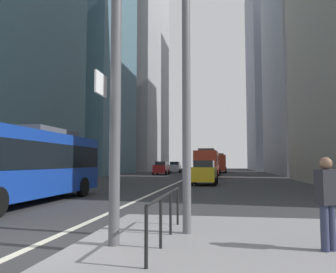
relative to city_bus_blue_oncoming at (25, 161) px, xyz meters
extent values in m
plane|color=#303033|center=(4.46, 13.02, -1.84)|extent=(160.00, 160.00, 0.00)
cube|color=beige|center=(4.46, 23.02, -1.83)|extent=(0.20, 80.00, 0.01)
cube|color=slate|center=(-11.54, 35.18, 24.13)|extent=(10.45, 16.66, 51.93)
cube|color=#9E9EA3|center=(-11.54, 60.75, 23.21)|extent=(12.55, 25.76, 50.10)
cube|color=gray|center=(21.46, 41.84, 15.62)|extent=(10.27, 23.60, 34.91)
cube|color=slate|center=(21.46, 72.21, 22.52)|extent=(11.89, 25.69, 48.70)
cube|color=#14389E|center=(0.00, -0.03, -0.11)|extent=(2.50, 10.85, 2.75)
cube|color=black|center=(0.00, -0.03, 0.23)|extent=(2.54, 10.63, 1.10)
cube|color=#4C4C51|center=(0.00, 1.60, 1.41)|extent=(1.75, 3.91, 0.30)
cylinder|color=black|center=(1.20, 3.44, -1.34)|extent=(0.30, 1.00, 1.00)
cylinder|color=black|center=(-1.20, 3.44, -1.34)|extent=(0.30, 1.00, 1.00)
cube|color=red|center=(6.68, 28.43, -0.11)|extent=(2.66, 10.95, 2.75)
cube|color=black|center=(6.68, 28.43, 0.23)|extent=(2.70, 10.73, 1.10)
cube|color=#4C4C51|center=(6.65, 26.79, 1.41)|extent=(1.81, 3.95, 0.30)
cylinder|color=black|center=(5.53, 31.94, -1.34)|extent=(0.32, 1.00, 1.00)
cylinder|color=black|center=(7.93, 31.90, -1.34)|extent=(0.32, 1.00, 1.00)
cylinder|color=black|center=(5.42, 24.95, -1.34)|extent=(0.32, 1.00, 1.00)
cylinder|color=black|center=(7.82, 24.92, -1.34)|extent=(0.32, 1.00, 1.00)
cube|color=red|center=(7.86, 49.68, -0.11)|extent=(2.64, 10.71, 2.75)
cube|color=black|center=(7.86, 49.68, 0.23)|extent=(2.68, 10.50, 1.10)
cube|color=#4C4C51|center=(7.84, 48.08, 1.41)|extent=(1.80, 3.87, 0.30)
cylinder|color=black|center=(6.70, 53.12, -1.34)|extent=(0.31, 1.00, 1.00)
cylinder|color=black|center=(9.10, 53.08, -1.34)|extent=(0.31, 1.00, 1.00)
cylinder|color=black|center=(6.61, 46.28, -1.34)|extent=(0.31, 1.00, 1.00)
cylinder|color=black|center=(9.01, 46.25, -1.34)|extent=(0.31, 1.00, 1.00)
cube|color=maroon|center=(-0.35, 35.26, -0.97)|extent=(1.85, 4.56, 1.10)
cube|color=black|center=(-0.35, 35.41, -0.16)|extent=(1.54, 2.47, 0.52)
cylinder|color=black|center=(0.59, 33.73, -1.52)|extent=(0.23, 0.64, 0.64)
cylinder|color=black|center=(-1.23, 33.70, -1.52)|extent=(0.23, 0.64, 0.64)
cylinder|color=black|center=(0.54, 36.81, -1.52)|extent=(0.23, 0.64, 0.64)
cylinder|color=black|center=(-1.28, 36.78, -1.52)|extent=(0.23, 0.64, 0.64)
cube|color=#232838|center=(7.11, 39.41, -0.97)|extent=(1.92, 4.63, 1.10)
cube|color=black|center=(7.10, 39.26, -0.16)|extent=(1.57, 2.52, 0.52)
cylinder|color=black|center=(6.25, 41.00, -1.52)|extent=(0.24, 0.65, 0.64)
cylinder|color=black|center=(8.06, 40.94, -1.52)|extent=(0.24, 0.65, 0.64)
cylinder|color=black|center=(6.15, 37.88, -1.52)|extent=(0.24, 0.65, 0.64)
cylinder|color=black|center=(7.97, 37.83, -1.52)|extent=(0.24, 0.65, 0.64)
cube|color=gold|center=(7.02, 13.86, -0.97)|extent=(1.90, 4.07, 1.10)
cube|color=black|center=(7.02, 13.71, -0.16)|extent=(1.56, 2.21, 0.52)
cylinder|color=black|center=(6.15, 15.25, -1.52)|extent=(0.24, 0.65, 0.64)
cylinder|color=black|center=(7.97, 15.20, -1.52)|extent=(0.24, 0.65, 0.64)
cylinder|color=black|center=(6.07, 12.52, -1.52)|extent=(0.24, 0.65, 0.64)
cylinder|color=black|center=(7.89, 12.47, -1.52)|extent=(0.24, 0.65, 0.64)
cube|color=silver|center=(0.35, 44.67, -0.97)|extent=(1.87, 4.37, 1.10)
cube|color=black|center=(0.34, 44.82, -0.16)|extent=(1.55, 2.37, 0.52)
cylinder|color=black|center=(1.29, 43.21, -1.52)|extent=(0.23, 0.64, 0.64)
cylinder|color=black|center=(-0.53, 43.17, -1.52)|extent=(0.23, 0.64, 0.64)
cylinder|color=black|center=(1.23, 46.16, -1.52)|extent=(0.23, 0.64, 0.64)
cylinder|color=black|center=(-0.59, 46.12, -1.52)|extent=(0.23, 0.64, 0.64)
cylinder|color=#515156|center=(6.31, -6.94, 1.31)|extent=(0.22, 0.22, 6.00)
cube|color=white|center=(6.06, -7.12, 1.51)|extent=(0.04, 0.60, 0.44)
cylinder|color=#56565B|center=(7.62, -5.57, 2.31)|extent=(0.20, 0.20, 8.00)
cylinder|color=black|center=(7.26, -8.28, -1.21)|extent=(0.06, 0.06, 0.95)
cylinder|color=black|center=(7.26, -7.03, -1.21)|extent=(0.06, 0.06, 0.95)
cylinder|color=black|center=(7.26, -5.78, -1.21)|extent=(0.06, 0.06, 0.95)
cylinder|color=black|center=(7.26, -4.53, -1.21)|extent=(0.06, 0.06, 0.95)
cylinder|color=black|center=(7.26, -6.40, -0.74)|extent=(0.06, 3.75, 0.06)
cylinder|color=#2D334C|center=(10.29, -6.78, -1.26)|extent=(0.15, 0.15, 0.85)
cylinder|color=#2D334C|center=(10.43, -6.70, -1.26)|extent=(0.15, 0.15, 0.85)
cube|color=#232328|center=(10.36, -6.74, -0.51)|extent=(0.45, 0.39, 0.65)
sphere|color=brown|center=(10.36, -6.74, -0.07)|extent=(0.23, 0.23, 0.23)
camera|label=1|loc=(8.44, -13.48, -0.06)|focal=36.10mm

